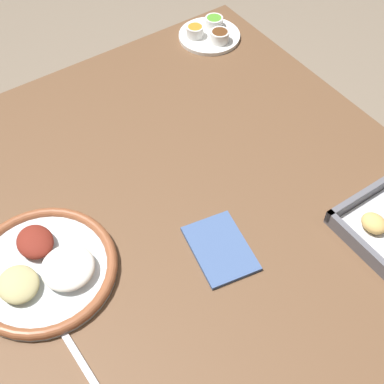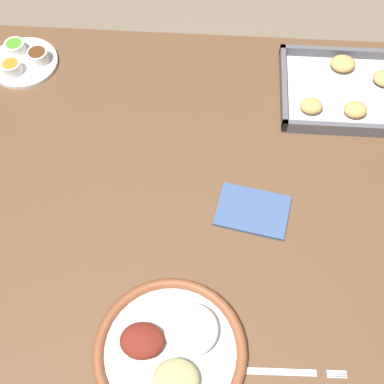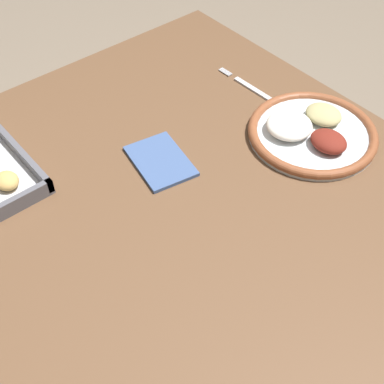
# 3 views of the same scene
# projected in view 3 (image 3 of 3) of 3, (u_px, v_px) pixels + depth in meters

# --- Properties ---
(ground_plane) EXTENTS (8.00, 8.00, 0.00)m
(ground_plane) POSITION_uv_depth(u_px,v_px,m) (190.00, 367.00, 1.53)
(ground_plane) COLOR #7A6B59
(dining_table) EXTENTS (1.08, 0.96, 0.71)m
(dining_table) POSITION_uv_depth(u_px,v_px,m) (189.00, 234.00, 1.08)
(dining_table) COLOR brown
(dining_table) RESTS_ON ground_plane
(dinner_plate) EXTENTS (0.27, 0.27, 0.05)m
(dinner_plate) POSITION_uv_depth(u_px,v_px,m) (311.00, 132.00, 1.12)
(dinner_plate) COLOR silver
(dinner_plate) RESTS_ON dining_table
(fork) EXTENTS (0.23, 0.02, 0.00)m
(fork) POSITION_uv_depth(u_px,v_px,m) (258.00, 92.00, 1.23)
(fork) COLOR silver
(fork) RESTS_ON dining_table
(napkin) EXTENTS (0.16, 0.13, 0.01)m
(napkin) POSITION_uv_depth(u_px,v_px,m) (160.00, 161.00, 1.07)
(napkin) COLOR #3F598C
(napkin) RESTS_ON dining_table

